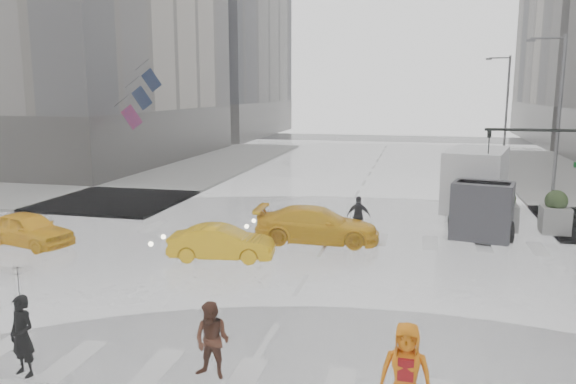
% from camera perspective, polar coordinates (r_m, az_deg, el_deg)
% --- Properties ---
extents(ground, '(120.00, 120.00, 0.00)m').
position_cam_1_polar(ground, '(17.72, 1.35, -9.44)').
color(ground, black).
rests_on(ground, ground).
extents(sidewalk_nw, '(35.00, 35.00, 0.15)m').
position_cam_1_polar(sidewalk_nw, '(41.27, -20.72, 1.43)').
color(sidewalk_nw, gray).
rests_on(sidewalk_nw, ground).
extents(road_markings, '(18.00, 48.00, 0.01)m').
position_cam_1_polar(road_markings, '(17.72, 1.35, -9.42)').
color(road_markings, silver).
rests_on(road_markings, ground).
extents(traffic_signal_pole, '(4.45, 0.42, 4.50)m').
position_cam_1_polar(traffic_signal_pole, '(25.13, 26.01, 2.95)').
color(traffic_signal_pole, black).
rests_on(traffic_signal_pole, ground).
extents(street_lamp_near, '(2.15, 0.22, 9.00)m').
position_cam_1_polar(street_lamp_near, '(35.15, 25.67, 7.63)').
color(street_lamp_near, '#59595B').
rests_on(street_lamp_near, ground).
extents(street_lamp_far, '(2.15, 0.22, 9.00)m').
position_cam_1_polar(street_lamp_far, '(54.85, 21.23, 8.57)').
color(street_lamp_far, '#59595B').
rests_on(street_lamp_far, ground).
extents(planter_west, '(1.10, 1.10, 1.80)m').
position_cam_1_polar(planter_west, '(25.29, 21.08, -1.79)').
color(planter_west, gray).
rests_on(planter_west, ground).
extents(planter_mid, '(1.10, 1.10, 1.80)m').
position_cam_1_polar(planter_mid, '(25.65, 25.51, -1.95)').
color(planter_mid, gray).
rests_on(planter_mid, ground).
extents(flag_cluster, '(2.87, 3.06, 4.69)m').
position_cam_1_polar(flag_cluster, '(39.42, -15.00, 9.49)').
color(flag_cluster, '#59595B').
rests_on(flag_cluster, ground).
extents(pedestrian_black, '(1.18, 1.20, 2.43)m').
position_cam_1_polar(pedestrian_black, '(13.19, -25.63, -10.26)').
color(pedestrian_black, black).
rests_on(pedestrian_black, ground).
extents(pedestrian_brown, '(0.87, 0.72, 1.66)m').
position_cam_1_polar(pedestrian_brown, '(12.25, -7.71, -14.71)').
color(pedestrian_brown, '#4E2A1C').
rests_on(pedestrian_brown, ground).
extents(pedestrian_orange, '(0.96, 0.65, 1.93)m').
position_cam_1_polar(pedestrian_orange, '(10.81, 11.86, -17.62)').
color(pedestrian_orange, orange).
rests_on(pedestrian_orange, ground).
extents(pedestrian_far_a, '(0.99, 0.62, 1.65)m').
position_cam_1_polar(pedestrian_far_a, '(23.56, 7.18, -2.41)').
color(pedestrian_far_a, black).
rests_on(pedestrian_far_a, ground).
extents(pedestrian_far_b, '(1.27, 1.11, 1.72)m').
position_cam_1_polar(pedestrian_far_b, '(25.75, 18.56, -1.71)').
color(pedestrian_far_b, black).
rests_on(pedestrian_far_b, ground).
extents(taxi_front, '(4.15, 2.48, 1.32)m').
position_cam_1_polar(taxi_front, '(24.06, -24.85, -3.44)').
color(taxi_front, '#F8B40D').
rests_on(taxi_front, ground).
extents(taxi_mid, '(3.88, 1.83, 1.23)m').
position_cam_1_polar(taxi_mid, '(20.25, -6.75, -5.14)').
color(taxi_mid, '#F8B40D').
rests_on(taxi_mid, ground).
extents(taxi_rear, '(4.43, 2.20, 1.43)m').
position_cam_1_polar(taxi_rear, '(22.32, 2.98, -3.36)').
color(taxi_rear, '#F8B40D').
rests_on(taxi_rear, ground).
extents(box_truck, '(2.38, 6.34, 3.37)m').
position_cam_1_polar(box_truck, '(25.93, 18.69, 0.48)').
color(box_truck, silver).
rests_on(box_truck, ground).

